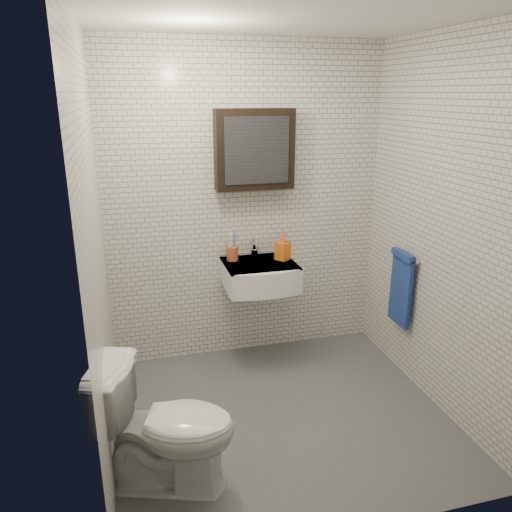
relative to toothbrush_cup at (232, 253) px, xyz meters
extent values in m
cube|color=#515459|center=(0.14, -0.89, -0.91)|extent=(2.20, 2.00, 0.01)
cube|color=silver|center=(0.14, 0.11, 0.34)|extent=(2.20, 0.02, 2.50)
cube|color=silver|center=(0.14, -1.89, 0.34)|extent=(2.20, 0.02, 2.50)
cube|color=silver|center=(-0.96, -0.89, 0.34)|extent=(0.02, 2.00, 2.50)
cube|color=silver|center=(1.24, -0.89, 0.34)|extent=(0.02, 2.00, 2.50)
cube|color=white|center=(0.14, -0.89, 1.59)|extent=(2.20, 2.00, 0.02)
cube|color=white|center=(0.19, -0.12, -0.16)|extent=(0.55, 0.45, 0.20)
cylinder|color=silver|center=(0.19, -0.10, -0.07)|extent=(0.31, 0.31, 0.02)
cylinder|color=silver|center=(0.19, -0.10, -0.07)|extent=(0.04, 0.04, 0.01)
cube|color=white|center=(0.19, -0.12, -0.07)|extent=(0.55, 0.45, 0.01)
cylinder|color=silver|center=(0.19, 0.05, -0.03)|extent=(0.06, 0.06, 0.06)
cylinder|color=silver|center=(0.19, 0.05, 0.03)|extent=(0.03, 0.03, 0.08)
cylinder|color=silver|center=(0.19, -0.01, 0.06)|extent=(0.02, 0.12, 0.02)
cube|color=silver|center=(0.19, 0.08, 0.08)|extent=(0.02, 0.09, 0.01)
cube|color=black|center=(0.19, 0.04, 0.79)|extent=(0.60, 0.14, 0.60)
cube|color=#3F444C|center=(0.19, -0.04, 0.79)|extent=(0.49, 0.01, 0.49)
cylinder|color=silver|center=(1.20, -0.54, 0.04)|extent=(0.02, 0.30, 0.02)
cylinder|color=silver|center=(1.22, -0.41, 0.04)|extent=(0.04, 0.02, 0.02)
cylinder|color=silver|center=(1.22, -0.67, 0.04)|extent=(0.04, 0.02, 0.02)
cube|color=#205696|center=(1.19, -0.54, -0.23)|extent=(0.03, 0.26, 0.54)
cube|color=#205696|center=(1.18, -0.54, 0.05)|extent=(0.05, 0.26, 0.05)
cylinder|color=#9F4727|center=(0.00, 0.00, -0.01)|extent=(0.11, 0.11, 0.11)
cylinder|color=white|center=(-0.02, -0.01, 0.07)|extent=(0.02, 0.03, 0.21)
cylinder|color=#3C63C1|center=(0.01, -0.01, 0.05)|extent=(0.02, 0.02, 0.19)
cylinder|color=white|center=(-0.01, 0.02, 0.07)|extent=(0.03, 0.04, 0.22)
cylinder|color=#3C63C1|center=(0.02, 0.01, 0.06)|extent=(0.03, 0.04, 0.20)
imported|color=orange|center=(0.39, -0.09, 0.05)|extent=(0.14, 0.14, 0.21)
imported|color=white|center=(-0.66, -1.31, -0.53)|extent=(0.84, 0.64, 0.76)
camera|label=1|loc=(-0.77, -3.65, 1.20)|focal=35.00mm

